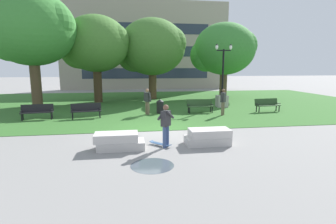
# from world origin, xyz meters

# --- Properties ---
(ground_plane) EXTENTS (140.00, 140.00, 0.00)m
(ground_plane) POSITION_xyz_m (0.00, 0.00, 0.00)
(ground_plane) COLOR gray
(grass_lawn) EXTENTS (40.00, 20.00, 0.02)m
(grass_lawn) POSITION_xyz_m (0.00, 10.00, 0.01)
(grass_lawn) COLOR #336628
(grass_lawn) RESTS_ON ground
(concrete_block_center) EXTENTS (1.90, 0.90, 0.64)m
(concrete_block_center) POSITION_xyz_m (-1.72, -2.59, 0.31)
(concrete_block_center) COLOR #BCB7B2
(concrete_block_center) RESTS_ON ground
(concrete_block_left) EXTENTS (1.82, 0.90, 0.64)m
(concrete_block_left) POSITION_xyz_m (1.89, -2.49, 0.31)
(concrete_block_left) COLOR #BCB7B2
(concrete_block_left) RESTS_ON ground
(person_skateboarder) EXTENTS (0.74, 0.52, 1.71)m
(person_skateboarder) POSITION_xyz_m (0.12, -2.62, 0.97)
(person_skateboarder) COLOR #384C7A
(person_skateboarder) RESTS_ON ground
(skateboard) EXTENTS (0.85, 0.87, 0.14)m
(skateboard) POSITION_xyz_m (-0.08, -2.43, 0.09)
(skateboard) COLOR #2D4C75
(skateboard) RESTS_ON ground
(puddle) EXTENTS (1.42, 1.42, 0.01)m
(puddle) POSITION_xyz_m (-0.59, -4.50, 0.00)
(puddle) COLOR #47515B
(puddle) RESTS_ON ground
(park_bench_near_left) EXTENTS (1.86, 0.77, 0.90)m
(park_bench_near_left) POSITION_xyz_m (-3.92, 3.89, 0.54)
(park_bench_near_left) COLOR black
(park_bench_near_left) RESTS_ON grass_lawn
(park_bench_near_right) EXTENTS (1.85, 0.73, 0.90)m
(park_bench_near_right) POSITION_xyz_m (8.31, 4.45, 0.54)
(park_bench_near_right) COLOR #284723
(park_bench_near_right) RESTS_ON grass_lawn
(park_bench_far_left) EXTENTS (1.82, 0.60, 0.90)m
(park_bench_far_left) POSITION_xyz_m (3.51, 4.72, 0.54)
(park_bench_far_left) COLOR #284723
(park_bench_far_left) RESTS_ON grass_lawn
(park_bench_far_right) EXTENTS (1.85, 0.76, 0.90)m
(park_bench_far_right) POSITION_xyz_m (-6.76, 3.87, 0.54)
(park_bench_far_right) COLOR black
(park_bench_far_right) RESTS_ON grass_lawn
(lamp_post_left) EXTENTS (1.32, 0.80, 4.83)m
(lamp_post_left) POSITION_xyz_m (5.89, 6.94, 1.01)
(lamp_post_left) COLOR #ADA89E
(lamp_post_left) RESTS_ON grass_lawn
(tree_far_right) EXTENTS (5.95, 5.67, 7.46)m
(tree_far_right) POSITION_xyz_m (-4.07, 11.27, 4.99)
(tree_far_right) COLOR #42301E
(tree_far_right) RESTS_ON grass_lawn
(tree_near_right) EXTENTS (6.30, 6.00, 7.39)m
(tree_near_right) POSITION_xyz_m (8.12, 13.01, 4.79)
(tree_near_right) COLOR brown
(tree_near_right) RESTS_ON grass_lawn
(tree_far_left) EXTENTS (6.68, 6.36, 8.58)m
(tree_far_left) POSITION_xyz_m (-8.32, 8.62, 5.81)
(tree_far_left) COLOR brown
(tree_far_left) RESTS_ON grass_lawn
(tree_near_left) EXTENTS (6.58, 6.27, 7.62)m
(tree_near_left) POSITION_xyz_m (0.92, 12.96, 4.90)
(tree_near_left) COLOR #4C3823
(tree_near_left) RESTS_ON grass_lawn
(trash_bin) EXTENTS (0.49, 0.49, 0.96)m
(trash_bin) POSITION_xyz_m (0.78, 4.91, 0.50)
(trash_bin) COLOR black
(trash_bin) RESTS_ON grass_lawn
(person_bystander_near_lawn) EXTENTS (0.52, 0.76, 1.71)m
(person_bystander_near_lawn) POSITION_xyz_m (-0.11, 4.50, 0.98)
(person_bystander_near_lawn) COLOR brown
(person_bystander_near_lawn) RESTS_ON grass_lawn
(person_bystander_far_lawn) EXTENTS (0.55, 0.51, 1.71)m
(person_bystander_far_lawn) POSITION_xyz_m (4.74, 3.60, 0.98)
(person_bystander_far_lawn) COLOR brown
(person_bystander_far_lawn) RESTS_ON grass_lawn
(building_facade_distant) EXTENTS (23.04, 1.03, 11.95)m
(building_facade_distant) POSITION_xyz_m (1.18, 24.50, 5.97)
(building_facade_distant) COLOR gray
(building_facade_distant) RESTS_ON ground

